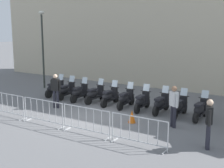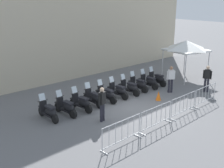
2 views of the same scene
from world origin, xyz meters
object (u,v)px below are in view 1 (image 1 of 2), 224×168
at_px(officer_mid_plaza, 56,89).
at_px(motorcycle_7, 160,104).
at_px(motorcycle_6, 142,102).
at_px(motorcycle_8, 179,107).
at_px(motorcycle_1, 66,91).
at_px(barrier_segment_2, 86,121).
at_px(traffic_cone, 132,116).
at_px(barrier_segment_1, 43,112).
at_px(officer_near_row_end, 174,104).
at_px(street_lamp, 43,41).
at_px(motorcycle_3, 95,94).
at_px(barrier_segment_0, 7,105).
at_px(motorcycle_2, 79,93).
at_px(motorcycle_0, 55,89).
at_px(motorcycle_4, 109,97).
at_px(barrier_segment_3, 139,132).
at_px(motorcycle_9, 200,110).
at_px(motorcycle_5, 125,99).
at_px(officer_by_barriers, 209,121).

bearing_deg(officer_mid_plaza, motorcycle_7, 33.60).
relative_size(motorcycle_6, motorcycle_8, 0.99).
xyz_separation_m(motorcycle_1, motorcycle_8, (6.51, 1.41, 0.00)).
bearing_deg(barrier_segment_2, traffic_cone, 81.97).
xyz_separation_m(barrier_segment_1, officer_near_row_end, (4.13, 3.51, 0.45)).
relative_size(motorcycle_1, street_lamp, 0.34).
bearing_deg(motorcycle_3, barrier_segment_0, -103.12).
relative_size(motorcycle_6, barrier_segment_2, 0.80).
relative_size(motorcycle_2, traffic_cone, 3.08).
xyz_separation_m(motorcycle_0, motorcycle_6, (5.61, 1.10, 0.00)).
distance_m(motorcycle_4, street_lamp, 6.77).
height_order(motorcycle_4, barrier_segment_0, motorcycle_4).
distance_m(motorcycle_7, barrier_segment_3, 4.29).
bearing_deg(motorcycle_8, motorcycle_9, 14.80).
bearing_deg(traffic_cone, motorcycle_6, 116.53).
relative_size(barrier_segment_3, officer_near_row_end, 1.23).
bearing_deg(motorcycle_2, barrier_segment_2, -37.04).
distance_m(motorcycle_1, motorcycle_7, 5.71).
xyz_separation_m(motorcycle_3, barrier_segment_0, (-1.04, -4.47, 0.07)).
bearing_deg(motorcycle_3, motorcycle_9, 11.74).
relative_size(motorcycle_5, motorcycle_9, 0.99).
relative_size(barrier_segment_2, officer_by_barriers, 1.23).
xyz_separation_m(motorcycle_0, motorcycle_5, (4.67, 0.96, 0.00)).
xyz_separation_m(motorcycle_9, barrier_segment_2, (-2.23, -4.70, 0.07)).
distance_m(motorcycle_2, traffic_cone, 4.68).
bearing_deg(officer_mid_plaza, barrier_segment_0, -100.26).
xyz_separation_m(motorcycle_4, officer_by_barriers, (6.44, -1.77, 0.53)).
xyz_separation_m(barrier_segment_1, barrier_segment_2, (2.20, 0.47, 0.00)).
bearing_deg(barrier_segment_2, motorcycle_7, 85.25).
xyz_separation_m(motorcycle_8, barrier_segment_1, (-3.51, -4.93, 0.07)).
xyz_separation_m(barrier_segment_1, officer_mid_plaza, (-1.77, 1.93, 0.45)).
xyz_separation_m(motorcycle_6, barrier_segment_0, (-3.86, -4.99, 0.07)).
relative_size(motorcycle_2, motorcycle_3, 0.98).
relative_size(barrier_segment_1, traffic_cone, 3.86).
height_order(motorcycle_5, officer_near_row_end, officer_near_row_end).
height_order(motorcycle_7, barrier_segment_0, motorcycle_7).
relative_size(barrier_segment_1, officer_near_row_end, 1.23).
xyz_separation_m(motorcycle_3, motorcycle_6, (2.82, 0.52, 0.00)).
bearing_deg(street_lamp, motorcycle_1, -13.57).
height_order(motorcycle_5, barrier_segment_2, motorcycle_5).
bearing_deg(officer_near_row_end, motorcycle_6, 157.62).
xyz_separation_m(motorcycle_2, motorcycle_9, (6.49, 1.49, 0.00)).
xyz_separation_m(motorcycle_0, officer_by_barriers, (10.18, -1.02, 0.53)).
bearing_deg(motorcycle_7, officer_mid_plaza, -146.40).
distance_m(motorcycle_4, barrier_segment_2, 4.43).
distance_m(motorcycle_5, motorcycle_8, 2.85).
distance_m(motorcycle_5, traffic_cone, 2.43).
distance_m(motorcycle_4, motorcycle_9, 4.75).
distance_m(barrier_segment_1, barrier_segment_3, 4.51).
height_order(motorcycle_6, barrier_segment_3, motorcycle_6).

